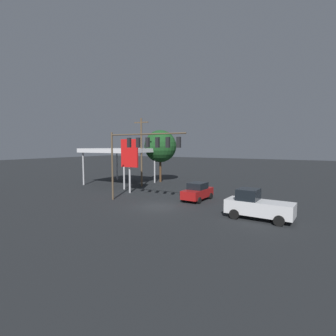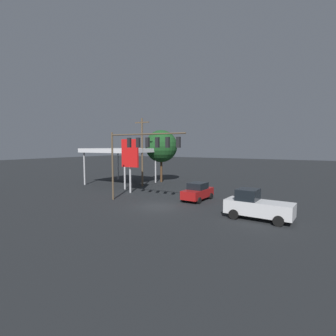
{
  "view_description": "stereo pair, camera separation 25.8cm",
  "coord_description": "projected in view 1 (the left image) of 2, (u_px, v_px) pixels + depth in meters",
  "views": [
    {
      "loc": [
        -13.68,
        21.1,
        5.89
      ],
      "look_at": [
        0.0,
        -2.0,
        3.6
      ],
      "focal_mm": 28.0,
      "sensor_mm": 36.0,
      "label": 1
    },
    {
      "loc": [
        -13.91,
        20.97,
        5.89
      ],
      "look_at": [
        0.0,
        -2.0,
        3.6
      ],
      "focal_mm": 28.0,
      "sensor_mm": 36.0,
      "label": 2
    }
  ],
  "objects": [
    {
      "name": "street_tree",
      "position": [
        160.0,
        146.0,
        42.21
      ],
      "size": [
        5.18,
        5.18,
        8.41
      ],
      "color": "#4C331E",
      "rests_on": "ground"
    },
    {
      "name": "sedan_waiting",
      "position": [
        198.0,
        192.0,
        28.29
      ],
      "size": [
        2.22,
        4.48,
        1.93
      ],
      "rotation": [
        0.0,
        0.0,
        1.52
      ],
      "color": "maroon",
      "rests_on": "ground"
    },
    {
      "name": "pickup_parked",
      "position": [
        257.0,
        206.0,
        20.97
      ],
      "size": [
        5.29,
        2.47,
        2.4
      ],
      "rotation": [
        0.0,
        0.0,
        -0.05
      ],
      "color": "silver",
      "rests_on": "ground"
    },
    {
      "name": "traffic_signal_assembly",
      "position": [
        142.0,
        147.0,
        26.22
      ],
      "size": [
        9.02,
        0.43,
        7.33
      ],
      "color": "brown",
      "rests_on": "ground"
    },
    {
      "name": "ground_plane",
      "position": [
        158.0,
        206.0,
        25.54
      ],
      "size": [
        200.0,
        200.0,
        0.0
      ],
      "primitive_type": "plane",
      "color": "black"
    },
    {
      "name": "gas_station_canopy",
      "position": [
        120.0,
        151.0,
        40.24
      ],
      "size": [
        9.09,
        8.71,
        5.49
      ],
      "color": "silver",
      "rests_on": "ground"
    },
    {
      "name": "price_sign",
      "position": [
        129.0,
        155.0,
        32.45
      ],
      "size": [
        2.51,
        0.27,
        6.7
      ],
      "color": "#B7B7BC",
      "rests_on": "ground"
    },
    {
      "name": "utility_pole",
      "position": [
        141.0,
        151.0,
        37.63
      ],
      "size": [
        2.4,
        0.26,
        9.8
      ],
      "color": "brown",
      "rests_on": "ground"
    }
  ]
}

